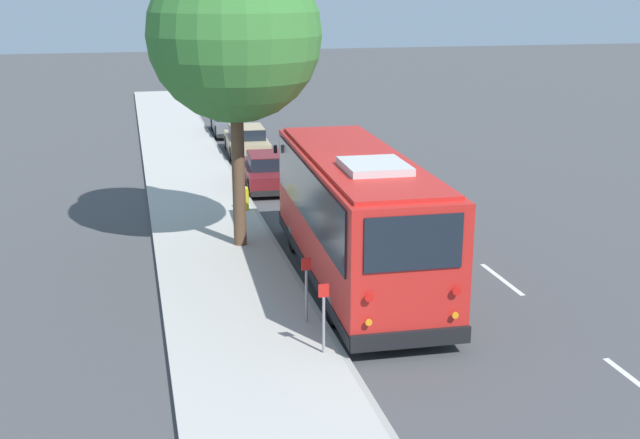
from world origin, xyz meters
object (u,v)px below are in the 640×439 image
Objects in this scene: shuttle_bus at (356,211)px; street_tree at (233,23)px; parked_sedan_maroon at (269,172)px; parked_sedan_tan at (247,141)px; parked_sedan_gray at (230,122)px; fire_hydrant at (246,198)px; sign_post_near at (324,318)px; sign_post_far at (306,289)px.

street_tree is at bearing 38.17° from shuttle_bus.
parked_sedan_tan is at bearing 2.51° from parked_sedan_maroon.
parked_sedan_gray is 5.23× the size of fire_hydrant.
shuttle_bus is 2.27× the size of parked_sedan_gray.
street_tree is 9.48m from sign_post_near.
sign_post_far is (-25.11, 1.52, 0.31)m from parked_sedan_gray.
sign_post_near reaches higher than fire_hydrant.
sign_post_far is at bearing 177.94° from parked_sedan_gray.
street_tree is 6.06× the size of sign_post_near.
fire_hydrant is (11.25, -0.05, -0.37)m from sign_post_near.
fire_hydrant is (-9.98, 1.52, -0.05)m from parked_sedan_tan.
parked_sedan_gray is at bearing 2.96° from shuttle_bus.
sign_post_far reaches higher than parked_sedan_gray.
parked_sedan_maroon is 11.93m from parked_sedan_gray.
parked_sedan_maroon is at bearing -178.57° from parked_sedan_tan.
fire_hydrant is (7.02, 1.83, -1.32)m from shuttle_bus.
street_tree is (-19.02, 2.17, 5.80)m from parked_sedan_gray.
shuttle_bus is 2.27× the size of parked_sedan_maroon.
sign_post_near is at bearing -175.19° from street_tree.
parked_sedan_gray is 20.01m from street_tree.
parked_sedan_tan is 3.06× the size of sign_post_far.
shuttle_bus is 10.64m from parked_sedan_maroon.
sign_post_far reaches higher than fire_hydrant.
parked_sedan_maroon is 9.40m from street_tree.
sign_post_far is 1.85× the size of fire_hydrant.
sign_post_far is at bearing 177.91° from parked_sedan_tan.
sign_post_near reaches higher than parked_sedan_tan.
parked_sedan_tan is at bearing -4.57° from sign_post_far.
parked_sedan_gray is 2.84× the size of sign_post_near.
parked_sedan_gray is at bearing -6.51° from street_tree.
fire_hydrant is at bearing -0.30° from sign_post_far.
parked_sedan_maroon is 0.92× the size of parked_sedan_tan.
parked_sedan_gray is at bearing 3.21° from parked_sedan_maroon.
sign_post_near is at bearing 158.12° from shuttle_bus.
parked_sedan_tan is at bearing -8.65° from fire_hydrant.
street_tree is (-7.09, 2.10, 5.80)m from parked_sedan_maroon.
parked_sedan_tan is 5.48m from parked_sedan_gray.
sign_post_near is at bearing 177.96° from parked_sedan_maroon.
street_tree is at bearing 174.90° from parked_sedan_gray.
sign_post_near is (-7.70, -0.65, -5.50)m from street_tree.
parked_sedan_tan is at bearing 3.09° from shuttle_bus.
street_tree is at bearing 168.90° from fire_hydrant.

